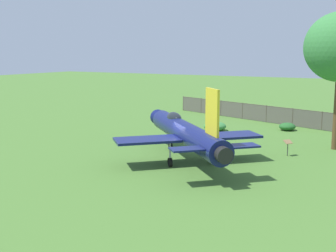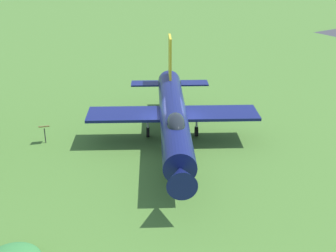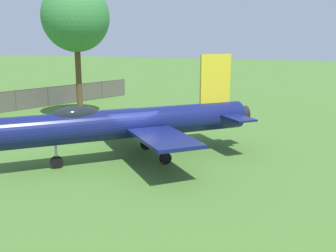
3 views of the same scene
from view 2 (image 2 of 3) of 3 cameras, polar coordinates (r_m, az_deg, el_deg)
ground_plane at (r=25.12m, az=0.67°, el=-2.54°), size 200.00×200.00×0.00m
display_jet at (r=24.04m, az=0.73°, el=1.27°), size 11.79×11.83×5.26m
info_plaque at (r=26.06m, az=-15.74°, el=-0.41°), size 0.66×0.72×1.14m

